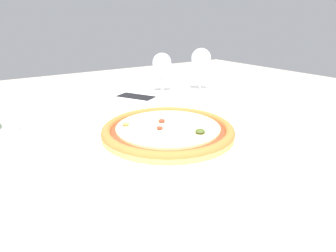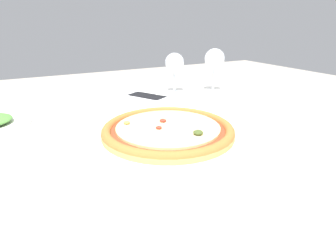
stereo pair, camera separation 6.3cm
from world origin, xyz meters
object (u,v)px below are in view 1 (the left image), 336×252
object	(u,v)px
dining_table	(133,168)
wine_glass_far_right	(162,65)
wine_glass_far_left	(201,60)
pizza_plate	(168,131)
cell_phone	(136,98)

from	to	relation	value
dining_table	wine_glass_far_right	world-z (taller)	wine_glass_far_right
wine_glass_far_left	dining_table	bearing A→B (deg)	-148.67
pizza_plate	cell_phone	bearing A→B (deg)	74.00
wine_glass_far_right	cell_phone	distance (m)	0.16
dining_table	pizza_plate	size ratio (longest dim) A/B	3.92
wine_glass_far_right	cell_phone	world-z (taller)	wine_glass_far_right
dining_table	cell_phone	size ratio (longest dim) A/B	8.40
wine_glass_far_right	cell_phone	size ratio (longest dim) A/B	0.92
dining_table	pizza_plate	xyz separation A→B (m)	(0.06, -0.06, 0.10)
wine_glass_far_left	pizza_plate	bearing A→B (deg)	-138.75
pizza_plate	wine_glass_far_right	world-z (taller)	wine_glass_far_right
pizza_plate	cell_phone	xyz separation A→B (m)	(0.10, 0.34, -0.01)
pizza_plate	wine_glass_far_left	world-z (taller)	wine_glass_far_left
wine_glass_far_left	cell_phone	distance (m)	0.29
cell_phone	wine_glass_far_left	bearing A→B (deg)	-6.09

